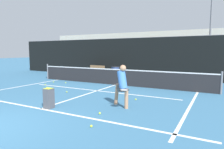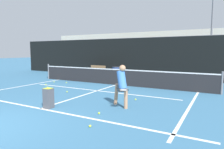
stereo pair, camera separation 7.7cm
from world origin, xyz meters
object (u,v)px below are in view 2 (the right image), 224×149
object	(u,v)px
parked_car	(123,65)
player_practicing	(121,84)
ball_hopper	(48,98)
courtside_bench	(97,70)
trash_bin	(116,72)

from	to	relation	value
parked_car	player_practicing	bearing A→B (deg)	-64.66
player_practicing	parked_car	size ratio (longest dim) A/B	0.37
ball_hopper	parked_car	xyz separation A→B (m)	(-3.11, 12.52, 0.28)
courtside_bench	parked_car	xyz separation A→B (m)	(0.34, 4.09, 0.18)
trash_bin	parked_car	world-z (taller)	parked_car
player_practicing	parked_car	xyz separation A→B (m)	(-5.28, 11.15, -0.18)
ball_hopper	trash_bin	bearing A→B (deg)	101.11
parked_car	ball_hopper	bearing A→B (deg)	-76.04
trash_bin	parked_car	distance (m)	4.63
ball_hopper	courtside_bench	world-z (taller)	courtside_bench
trash_bin	parked_car	bearing A→B (deg)	109.08
courtside_bench	trash_bin	bearing A→B (deg)	-2.75
ball_hopper	parked_car	world-z (taller)	parked_car
ball_hopper	courtside_bench	size ratio (longest dim) A/B	0.47
player_practicing	parked_car	world-z (taller)	parked_car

